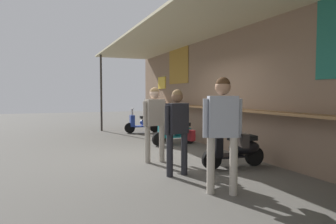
# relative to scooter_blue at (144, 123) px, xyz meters

# --- Properties ---
(ground_plane) EXTENTS (39.17, 39.17, 0.00)m
(ground_plane) POSITION_rel_scooter_blue_xyz_m (4.66, -1.08, -0.39)
(ground_plane) COLOR #56544F
(market_stall_facade) EXTENTS (13.99, 2.62, 3.36)m
(market_stall_facade) POSITION_rel_scooter_blue_xyz_m (4.65, 0.75, 1.48)
(market_stall_facade) COLOR #7F6651
(market_stall_facade) RESTS_ON ground_plane
(scooter_blue) EXTENTS (0.49, 1.40, 0.97)m
(scooter_blue) POSITION_rel_scooter_blue_xyz_m (0.00, 0.00, 0.00)
(scooter_blue) COLOR #233D9E
(scooter_blue) RESTS_ON ground_plane
(scooter_teal) EXTENTS (0.48, 1.40, 0.97)m
(scooter_teal) POSITION_rel_scooter_blue_xyz_m (3.13, 0.00, 0.00)
(scooter_teal) COLOR #197075
(scooter_teal) RESTS_ON ground_plane
(scooter_black) EXTENTS (0.47, 1.40, 0.97)m
(scooter_black) POSITION_rel_scooter_blue_xyz_m (6.17, 0.00, 0.00)
(scooter_black) COLOR black
(scooter_black) RESTS_ON ground_plane
(shopper_with_handbag) EXTENTS (0.38, 0.69, 1.75)m
(shopper_with_handbag) POSITION_rel_scooter_blue_xyz_m (7.51, -1.20, 0.69)
(shopper_with_handbag) COLOR #ADA393
(shopper_with_handbag) RESTS_ON ground_plane
(shopper_browsing) EXTENTS (0.39, 0.64, 1.58)m
(shopper_browsing) POSITION_rel_scooter_blue_xyz_m (6.28, -1.39, 0.56)
(shopper_browsing) COLOR #232328
(shopper_browsing) RESTS_ON ground_plane
(shopper_passing) EXTENTS (0.35, 0.66, 1.65)m
(shopper_passing) POSITION_rel_scooter_blue_xyz_m (5.09, -1.39, 0.61)
(shopper_passing) COLOR #ADA393
(shopper_passing) RESTS_ON ground_plane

